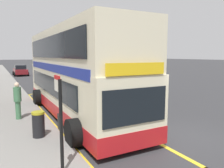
# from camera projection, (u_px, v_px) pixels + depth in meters

# --- Properties ---
(ground_plane) EXTENTS (260.00, 260.00, 0.00)m
(ground_plane) POSITION_uv_depth(u_px,v_px,m) (37.00, 74.00, 36.60)
(ground_plane) COLOR #333335
(double_decker_bus) EXTENTS (3.28, 11.29, 4.40)m
(double_decker_bus) POSITION_uv_depth(u_px,v_px,m) (75.00, 76.00, 11.45)
(double_decker_bus) COLOR beige
(double_decker_bus) RESTS_ON ground
(bus_bay_markings) EXTENTS (2.96, 14.76, 0.01)m
(bus_bay_markings) POSITION_uv_depth(u_px,v_px,m) (74.00, 114.00, 11.80)
(bus_bay_markings) COLOR yellow
(bus_bay_markings) RESTS_ON ground
(bus_stop_sign) EXTENTS (0.09, 0.51, 2.47)m
(bus_stop_sign) POSITION_uv_depth(u_px,v_px,m) (60.00, 115.00, 5.50)
(bus_stop_sign) COLOR black
(bus_stop_sign) RESTS_ON pavement_near
(parked_car_maroon_across) EXTENTS (2.09, 4.20, 1.62)m
(parked_car_maroon_across) POSITION_uv_depth(u_px,v_px,m) (20.00, 70.00, 33.84)
(parked_car_maroon_across) COLOR maroon
(parked_car_maroon_across) RESTS_ON ground
(pedestrian_waiting_near_sign) EXTENTS (0.34, 0.34, 1.73)m
(pedestrian_waiting_near_sign) POSITION_uv_depth(u_px,v_px,m) (18.00, 99.00, 10.25)
(pedestrian_waiting_near_sign) COLOR #3F724C
(pedestrian_waiting_near_sign) RESTS_ON pavement_near
(litter_bin) EXTENTS (0.46, 0.46, 0.94)m
(litter_bin) POSITION_uv_depth(u_px,v_px,m) (38.00, 124.00, 8.06)
(litter_bin) COLOR black
(litter_bin) RESTS_ON pavement_near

